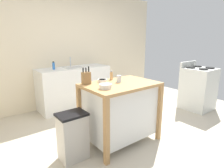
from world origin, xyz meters
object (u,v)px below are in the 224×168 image
at_px(bowl_ceramic_wide, 102,81).
at_px(knife_block, 86,78).
at_px(kitchen_island, 120,109).
at_px(drinking_cup, 119,79).
at_px(sink_faucet, 70,62).
at_px(stove, 198,88).
at_px(bottle_dish_soap, 54,66).
at_px(bowl_stoneware_deep, 105,86).
at_px(pepper_grinder, 111,75).
at_px(trash_bin, 73,136).

bearing_deg(bowl_ceramic_wide, knife_block, 169.95).
relative_size(kitchen_island, knife_block, 4.29).
bearing_deg(drinking_cup, sink_faucet, 86.28).
distance_m(drinking_cup, stove, 2.27).
height_order(kitchen_island, bottle_dish_soap, bottle_dish_soap).
relative_size(bowl_ceramic_wide, bottle_dish_soap, 0.80).
bearing_deg(bottle_dish_soap, bowl_stoneware_deep, -91.05).
relative_size(drinking_cup, pepper_grinder, 0.70).
bearing_deg(trash_bin, sink_faucet, 64.07).
height_order(knife_block, drinking_cup, knife_block).
bearing_deg(drinking_cup, bowl_ceramic_wide, 140.36).
relative_size(knife_block, bowl_ceramic_wide, 1.83).
relative_size(knife_block, pepper_grinder, 1.67).
bearing_deg(bottle_dish_soap, drinking_cup, -78.85).
height_order(knife_block, bowl_ceramic_wide, knife_block).
bearing_deg(sink_faucet, pepper_grinder, -93.49).
height_order(knife_block, sink_faucet, knife_block).
bearing_deg(knife_block, bowl_ceramic_wide, -10.05).
relative_size(knife_block, drinking_cup, 2.40).
relative_size(bowl_stoneware_deep, trash_bin, 0.26).
bearing_deg(kitchen_island, drinking_cup, 69.33).
xyz_separation_m(drinking_cup, pepper_grinder, (0.02, 0.21, 0.02)).
bearing_deg(bottle_dish_soap, pepper_grinder, -76.59).
distance_m(kitchen_island, bowl_stoneware_deep, 0.56).
distance_m(sink_faucet, stove, 2.90).
bearing_deg(bottle_dish_soap, knife_block, -93.93).
xyz_separation_m(bowl_stoneware_deep, stove, (2.58, 0.09, -0.47)).
relative_size(bowl_ceramic_wide, stove, 0.13).
xyz_separation_m(kitchen_island, trash_bin, (-0.77, 0.03, -0.19)).
distance_m(drinking_cup, sink_faucet, 1.85).
xyz_separation_m(kitchen_island, drinking_cup, (0.02, 0.06, 0.45)).
distance_m(kitchen_island, bottle_dish_soap, 1.84).
relative_size(bowl_stoneware_deep, drinking_cup, 1.57).
bearing_deg(drinking_cup, bottle_dish_soap, 101.15).
bearing_deg(pepper_grinder, drinking_cup, -95.52).
bearing_deg(kitchen_island, pepper_grinder, 80.75).
bearing_deg(trash_bin, drinking_cup, 2.52).
relative_size(bowl_ceramic_wide, pepper_grinder, 0.91).
xyz_separation_m(drinking_cup, bottle_dish_soap, (-0.33, 1.69, 0.03)).
bearing_deg(pepper_grinder, kitchen_island, -99.25).
relative_size(drinking_cup, sink_faucet, 0.47).
relative_size(pepper_grinder, bottle_dish_soap, 0.88).
relative_size(kitchen_island, pepper_grinder, 7.17).
height_order(bowl_stoneware_deep, bottle_dish_soap, bottle_dish_soap).
bearing_deg(trash_bin, stove, -0.85).
relative_size(kitchen_island, trash_bin, 1.69).
xyz_separation_m(drinking_cup, trash_bin, (-0.80, -0.04, -0.64)).
bearing_deg(stove, trash_bin, 179.15).
relative_size(bowl_stoneware_deep, sink_faucet, 0.73).
height_order(kitchen_island, sink_faucet, sink_faucet).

